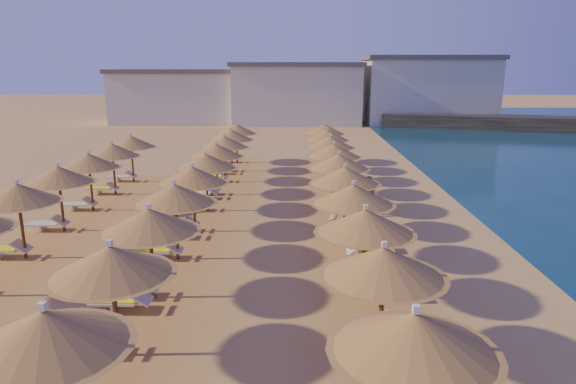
{
  "coord_description": "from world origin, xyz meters",
  "views": [
    {
      "loc": [
        1.59,
        -18.66,
        6.88
      ],
      "look_at": [
        1.22,
        4.0,
        1.3
      ],
      "focal_mm": 32.0,
      "sensor_mm": 36.0,
      "label": 1
    }
  ],
  "objects_px": {
    "parasol_row_east": "(345,177)",
    "beachgoer_a": "(333,222)",
    "jetty": "(521,123)",
    "beachgoer_b": "(368,197)",
    "parasol_row_west": "(193,176)",
    "beachgoer_c": "(352,181)"
  },
  "relations": [
    {
      "from": "jetty",
      "to": "beachgoer_a",
      "type": "bearing_deg",
      "value": -107.09
    },
    {
      "from": "beachgoer_c",
      "to": "beachgoer_b",
      "type": "xyz_separation_m",
      "value": [
        0.41,
        -3.46,
        0.05
      ]
    },
    {
      "from": "beachgoer_c",
      "to": "beachgoer_b",
      "type": "bearing_deg",
      "value": -45.7
    },
    {
      "from": "parasol_row_east",
      "to": "beachgoer_a",
      "type": "distance_m",
      "value": 2.07
    },
    {
      "from": "jetty",
      "to": "parasol_row_east",
      "type": "height_order",
      "value": "parasol_row_east"
    },
    {
      "from": "parasol_row_east",
      "to": "parasol_row_west",
      "type": "height_order",
      "value": "same"
    },
    {
      "from": "parasol_row_east",
      "to": "beachgoer_b",
      "type": "xyz_separation_m",
      "value": [
        1.33,
        2.4,
        -1.46
      ]
    },
    {
      "from": "jetty",
      "to": "beachgoer_a",
      "type": "distance_m",
      "value": 44.28
    },
    {
      "from": "beachgoer_c",
      "to": "beachgoer_b",
      "type": "height_order",
      "value": "beachgoer_b"
    },
    {
      "from": "beachgoer_c",
      "to": "beachgoer_a",
      "type": "height_order",
      "value": "beachgoer_c"
    },
    {
      "from": "jetty",
      "to": "parasol_row_west",
      "type": "bearing_deg",
      "value": -113.98
    },
    {
      "from": "beachgoer_a",
      "to": "beachgoer_b",
      "type": "bearing_deg",
      "value": 140.67
    },
    {
      "from": "jetty",
      "to": "beachgoer_a",
      "type": "xyz_separation_m",
      "value": [
        -23.3,
        -37.65,
        0.11
      ]
    },
    {
      "from": "parasol_row_east",
      "to": "beachgoer_b",
      "type": "height_order",
      "value": "parasol_row_east"
    },
    {
      "from": "beachgoer_a",
      "to": "beachgoer_b",
      "type": "relative_size",
      "value": 0.89
    },
    {
      "from": "parasol_row_west",
      "to": "beachgoer_c",
      "type": "xyz_separation_m",
      "value": [
        7.26,
        5.86,
        -1.51
      ]
    },
    {
      "from": "beachgoer_c",
      "to": "beachgoer_a",
      "type": "xyz_separation_m",
      "value": [
        -1.46,
        -7.11,
        -0.05
      ]
    },
    {
      "from": "beachgoer_a",
      "to": "jetty",
      "type": "bearing_deg",
      "value": 135.97
    },
    {
      "from": "beachgoer_c",
      "to": "beachgoer_a",
      "type": "relative_size",
      "value": 1.06
    },
    {
      "from": "jetty",
      "to": "parasol_row_east",
      "type": "bearing_deg",
      "value": -107.36
    },
    {
      "from": "parasol_row_east",
      "to": "parasol_row_west",
      "type": "xyz_separation_m",
      "value": [
        -6.35,
        0.0,
        0.0
      ]
    },
    {
      "from": "beachgoer_c",
      "to": "parasol_row_east",
      "type": "bearing_deg",
      "value": -61.34
    }
  ]
}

